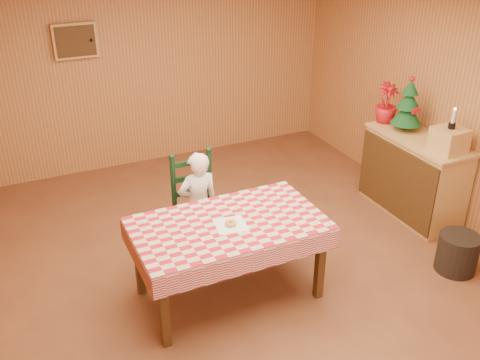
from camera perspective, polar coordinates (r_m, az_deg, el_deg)
name	(u,v)px	position (r m, az deg, el deg)	size (l,w,h in m)	color
ground	(249,276)	(5.24, 0.94, -10.21)	(6.00, 6.00, 0.00)	brown
cabin_walls	(224,77)	(4.84, -1.72, 10.91)	(5.10, 6.05, 2.65)	#B67641
dining_table	(228,230)	(4.63, -1.24, -5.41)	(1.66, 0.96, 0.77)	#462A12
ladder_chair	(197,208)	(5.35, -4.65, -2.94)	(0.44, 0.40, 1.08)	black
seated_child	(198,205)	(5.27, -4.45, -2.67)	(0.41, 0.27, 1.12)	white
napkin	(231,225)	(4.54, -0.99, -4.82)	(0.26, 0.26, 0.00)	white
donut	(231,223)	(4.53, -1.00, -4.62)	(0.10, 0.10, 0.03)	#D5994C
shelf_unit	(413,176)	(6.35, 17.98, 0.43)	(0.54, 1.24, 0.93)	tan
crate	(449,140)	(5.87, 21.40, 4.00)	(0.30, 0.30, 0.25)	tan
christmas_tree	(408,106)	(6.24, 17.50, 7.51)	(0.34, 0.34, 0.62)	#462A12
flower_arrangement	(386,103)	(6.44, 15.36, 7.92)	(0.26, 0.26, 0.46)	#B21018
candle_set	(452,123)	(5.80, 21.72, 5.72)	(0.07, 0.07, 0.22)	black
storage_bin	(457,253)	(5.62, 22.18, -7.22)	(0.39, 0.39, 0.39)	black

